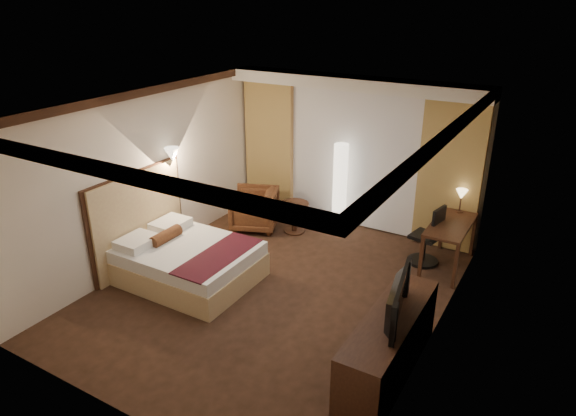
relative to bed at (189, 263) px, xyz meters
The scene contains 21 objects.
floor 1.33m from the bed, 15.90° to the left, with size 4.50×5.50×0.01m, color black.
ceiling 2.75m from the bed, 15.90° to the left, with size 4.50×5.50×0.01m, color white.
back_wall 3.52m from the bed, 68.08° to the left, with size 4.50×0.02×2.70m, color #F0E0D0.
left_wall 1.51m from the bed, 160.40° to the left, with size 0.02×5.50×2.70m, color #F0E0D0.
right_wall 3.68m from the bed, ahead, with size 0.02×5.50×2.70m, color #F0E0D0.
crown_molding 2.70m from the bed, 15.90° to the left, with size 4.50×5.50×0.12m, color black, non-canonical shape.
soffit 3.89m from the bed, 66.36° to the left, with size 4.50×0.50×0.20m, color white.
curtain_sheer 3.42m from the bed, 67.55° to the left, with size 2.48×0.04×2.45m, color silver.
curtain_left_drape 3.15m from the bed, 98.63° to the left, with size 1.00×0.14×2.45m, color tan.
curtain_right_drape 4.30m from the bed, 45.15° to the left, with size 1.00×0.14×2.45m, color tan.
wall_sconce 1.75m from the bed, 138.87° to the left, with size 0.24×0.24×0.24m, color white, non-canonical shape.
bed is the anchor object (origin of this frame).
headboard 1.06m from the bed, behind, with size 0.12×1.77×1.50m, color tan, non-canonical shape.
armchair 2.02m from the bed, 95.33° to the left, with size 0.78×0.73×0.81m, color #492616.
side_table 2.28m from the bed, 76.56° to the left, with size 0.51×0.51×0.56m, color black, non-canonical shape.
floor_lamp 3.03m from the bed, 67.68° to the left, with size 0.33×0.33×1.59m, color white, non-canonical shape.
desk 3.95m from the bed, 35.95° to the left, with size 0.55×1.27×0.75m, color black, non-canonical shape.
desk_lamp 4.30m from the bed, 41.22° to the left, with size 0.18×0.18×0.34m, color #FFD899, non-canonical shape.
office_chair 3.65m from the bed, 38.58° to the left, with size 0.48×0.48×0.99m, color black, non-canonical shape.
dresser 3.28m from the bed, ahead, with size 0.50×1.94×0.75m, color black, non-canonical shape.
television 3.35m from the bed, ahead, with size 1.07×0.62×0.14m, color black.
Camera 1 is at (3.37, -5.37, 3.98)m, focal length 32.00 mm.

